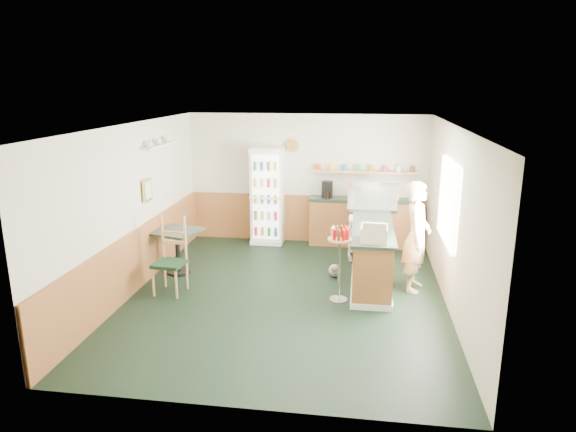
% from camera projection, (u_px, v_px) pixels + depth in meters
% --- Properties ---
extents(ground, '(6.00, 6.00, 0.00)m').
position_uv_depth(ground, '(286.00, 295.00, 8.26)').
color(ground, black).
rests_on(ground, ground).
extents(room_envelope, '(5.04, 6.02, 2.72)m').
position_uv_depth(room_envelope, '(279.00, 193.00, 8.61)').
color(room_envelope, beige).
rests_on(room_envelope, ground).
extents(service_counter, '(0.68, 3.01, 1.01)m').
position_uv_depth(service_counter, '(371.00, 251.00, 8.99)').
color(service_counter, '#9E6233').
rests_on(service_counter, ground).
extents(back_counter, '(2.24, 0.42, 1.69)m').
position_uv_depth(back_counter, '(362.00, 220.00, 10.64)').
color(back_counter, '#9E6233').
rests_on(back_counter, ground).
extents(drinks_fridge, '(0.67, 0.55, 2.03)m').
position_uv_depth(drinks_fridge, '(267.00, 196.00, 10.74)').
color(drinks_fridge, white).
rests_on(drinks_fridge, ground).
extents(display_case, '(0.91, 0.48, 0.52)m').
position_uv_depth(display_case, '(372.00, 197.00, 9.50)').
color(display_case, silver).
rests_on(display_case, service_counter).
extents(cash_register, '(0.41, 0.43, 0.23)m').
position_uv_depth(cash_register, '(374.00, 234.00, 7.67)').
color(cash_register, beige).
rests_on(cash_register, service_counter).
extents(shopkeeper, '(0.54, 0.68, 1.81)m').
position_uv_depth(shopkeeper, '(417.00, 237.00, 8.27)').
color(shopkeeper, tan).
rests_on(shopkeeper, ground).
extents(condiment_stand, '(0.38, 0.38, 1.18)m').
position_uv_depth(condiment_stand, '(340.00, 251.00, 7.86)').
color(condiment_stand, silver).
rests_on(condiment_stand, ground).
extents(newspaper_rack, '(0.09, 0.40, 0.80)m').
position_uv_depth(newspaper_rack, '(351.00, 239.00, 9.10)').
color(newspaper_rack, black).
rests_on(newspaper_rack, ground).
extents(cafe_table, '(0.89, 0.89, 0.80)m').
position_uv_depth(cafe_table, '(177.00, 243.00, 9.07)').
color(cafe_table, black).
rests_on(cafe_table, ground).
extents(cafe_chair, '(0.51, 0.51, 1.25)m').
position_uv_depth(cafe_chair, '(171.00, 253.00, 8.29)').
color(cafe_chair, black).
rests_on(cafe_chair, ground).
extents(dog_doorstop, '(0.22, 0.29, 0.27)m').
position_uv_depth(dog_doorstop, '(335.00, 270.00, 8.99)').
color(dog_doorstop, gray).
rests_on(dog_doorstop, ground).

